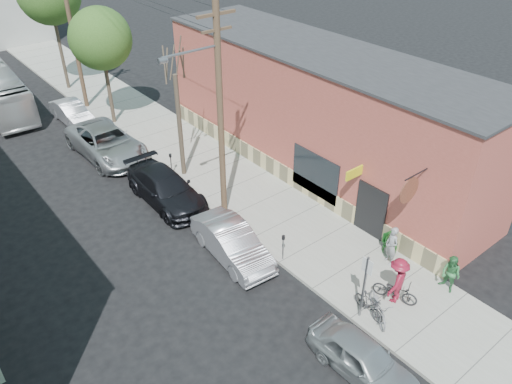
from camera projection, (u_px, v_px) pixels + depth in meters
ground at (242, 286)px, 19.98m from camera, size 120.00×120.00×0.00m
sidewalk at (185, 151)px, 29.34m from camera, size 4.50×58.00×0.15m
cafe_building at (318, 112)px, 26.17m from camera, size 6.60×20.20×6.61m
sign_post at (365, 282)px, 17.55m from camera, size 0.07×0.45×2.80m
parking_meter_near at (283, 244)px, 20.67m from camera, size 0.14×0.14×1.24m
parking_meter_far at (171, 161)px, 26.52m from camera, size 0.14×0.14×1.24m
utility_pole_near at (219, 110)px, 21.24m from camera, size 3.57×0.28×10.00m
utility_pole_far at (72, 30)px, 31.88m from camera, size 1.80×0.28×10.00m
tree_bare at (180, 127)px, 25.55m from camera, size 0.24×0.24×5.55m
tree_leafy_mid at (100, 39)px, 29.66m from camera, size 3.73×3.73×7.25m
patio_chair_a at (390, 243)px, 21.34m from camera, size 0.60×0.60×0.88m
patio_chair_b at (390, 245)px, 21.20m from camera, size 0.62×0.62×0.88m
patron_grey at (392, 246)px, 20.46m from camera, size 0.61×0.75×1.77m
patron_green at (451, 274)px, 19.16m from camera, size 0.72×0.86×1.61m
cyclist at (397, 280)px, 18.60m from camera, size 1.41×1.01×1.97m
cyclist_bike at (395, 291)px, 18.89m from camera, size 1.19×1.82×0.90m
parked_bike_a at (369, 305)px, 18.29m from camera, size 0.64×1.56×0.91m
parked_bike_b at (378, 307)px, 18.16m from camera, size 1.58×1.89×0.97m
car_0 at (362, 358)px, 16.22m from camera, size 1.72×3.97×1.33m
car_1 at (232, 243)px, 21.08m from camera, size 1.97×4.70×1.51m
car_2 at (166, 188)px, 24.63m from camera, size 2.24×5.37×1.55m
car_3 at (107, 143)px, 28.54m from camera, size 2.99×6.21×1.71m
car_4 at (72, 113)px, 32.45m from camera, size 1.59×4.18×1.36m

